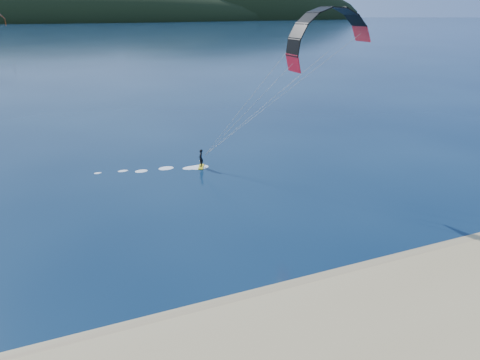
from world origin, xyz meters
The scene contains 3 objects.
wet_sand centered at (0.00, 4.50, 0.05)m, with size 220.00×2.50×0.10m.
headland centered at (0.63, 745.28, 0.00)m, with size 1200.00×310.00×140.00m.
kitesurfer_near centered at (16.21, 20.11, 10.99)m, with size 24.55×9.40×15.65m.
Camera 1 is at (-4.46, -12.25, 14.65)m, focal length 31.58 mm.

